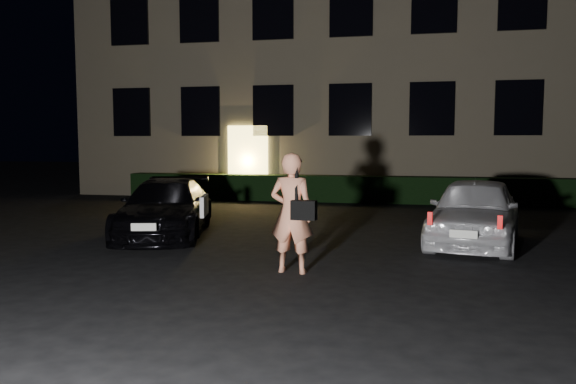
# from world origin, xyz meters

# --- Properties ---
(ground) EXTENTS (80.00, 80.00, 0.00)m
(ground) POSITION_xyz_m (0.00, 0.00, 0.00)
(ground) COLOR black
(ground) RESTS_ON ground
(building) EXTENTS (20.00, 8.11, 12.00)m
(building) POSITION_xyz_m (-0.00, 14.99, 6.00)
(building) COLOR #716651
(building) RESTS_ON ground
(hedge) EXTENTS (15.00, 0.70, 0.85)m
(hedge) POSITION_xyz_m (0.00, 10.50, 0.42)
(hedge) COLOR black
(hedge) RESTS_ON ground
(sedan) EXTENTS (2.57, 4.31, 1.17)m
(sedan) POSITION_xyz_m (-3.03, 3.14, 0.59)
(sedan) COLOR black
(sedan) RESTS_ON ground
(hatch) EXTENTS (2.26, 4.03, 1.30)m
(hatch) POSITION_xyz_m (3.14, 3.45, 0.65)
(hatch) COLOR silver
(hatch) RESTS_ON ground
(man) EXTENTS (0.75, 0.49, 1.81)m
(man) POSITION_xyz_m (0.19, 0.50, 0.91)
(man) COLOR #E98F69
(man) RESTS_ON ground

